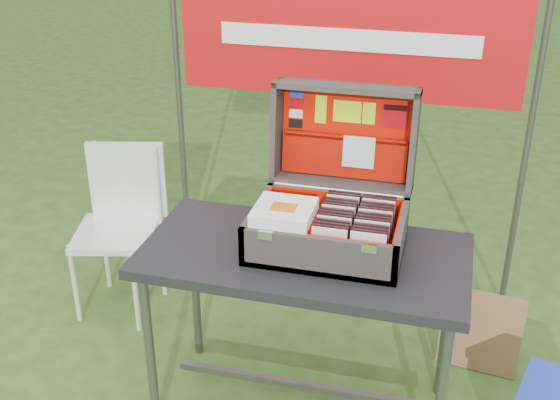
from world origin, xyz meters
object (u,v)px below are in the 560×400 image
(chair, at_px, (116,235))
(table, at_px, (303,334))
(cardboard_box, at_px, (481,332))
(suitcase, at_px, (332,177))

(chair, bearing_deg, table, -38.88)
(table, xyz_separation_m, cardboard_box, (0.69, 0.47, -0.19))
(table, xyz_separation_m, chair, (-1.04, 0.48, 0.04))
(suitcase, relative_size, chair, 0.68)
(table, relative_size, chair, 1.46)
(table, bearing_deg, suitcase, 52.99)
(suitcase, distance_m, cardboard_box, 1.10)
(cardboard_box, bearing_deg, chair, -172.70)
(chair, height_order, cardboard_box, chair)
(chair, relative_size, cardboard_box, 2.26)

